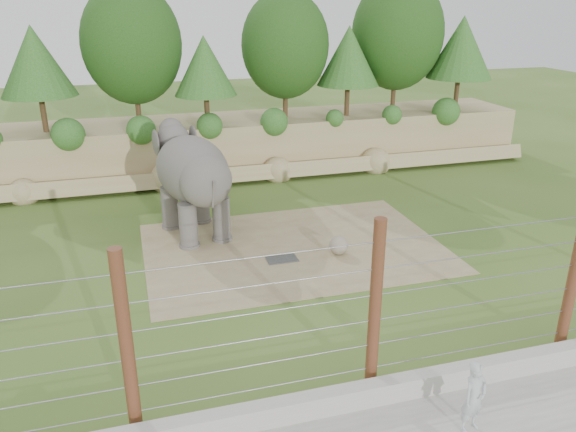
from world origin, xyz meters
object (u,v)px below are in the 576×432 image
object	(u,v)px
elephant	(193,185)
stone_ball	(339,245)
zookeeper	(474,397)
barrier_fence	(375,308)

from	to	relation	value
elephant	stone_ball	world-z (taller)	elephant
elephant	zookeeper	size ratio (longest dim) A/B	2.98
elephant	zookeeper	distance (m)	12.13
stone_ball	barrier_fence	size ratio (longest dim) A/B	0.03
stone_ball	zookeeper	xyz separation A→B (m)	(-0.41, -8.34, 0.45)
barrier_fence	zookeeper	size ratio (longest dim) A/B	13.04
zookeeper	elephant	bearing A→B (deg)	93.58
barrier_fence	elephant	bearing A→B (deg)	104.81
barrier_fence	zookeeper	world-z (taller)	barrier_fence
stone_ball	zookeeper	world-z (taller)	zookeeper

